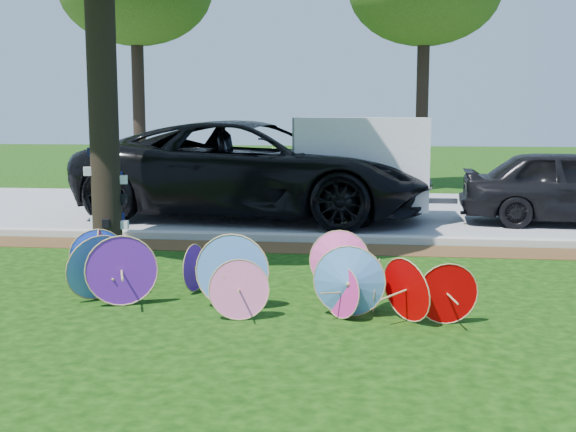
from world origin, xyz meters
name	(u,v)px	position (x,y,z in m)	size (l,w,h in m)	color
ground	(219,324)	(0.00, 0.00, 0.00)	(90.00, 90.00, 0.00)	black
mulch_strip	(277,247)	(0.00, 4.50, 0.01)	(90.00, 1.00, 0.01)	#472D16
curb	(282,237)	(0.00, 5.20, 0.06)	(90.00, 0.30, 0.12)	#B7B5AD
street	(305,210)	(0.00, 9.35, 0.01)	(90.00, 8.00, 0.01)	gray
parasol_pile	(232,272)	(-0.03, 0.84, 0.38)	(5.16, 1.96, 0.88)	#C40001
black_van	(255,170)	(-0.95, 7.94, 1.05)	(3.48, 7.54, 2.10)	black
dark_pickup	(575,187)	(5.65, 7.78, 0.77)	(1.83, 4.55, 1.55)	black
cargo_trailer	(362,163)	(1.34, 7.77, 1.23)	(2.67, 1.69, 2.47)	silver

